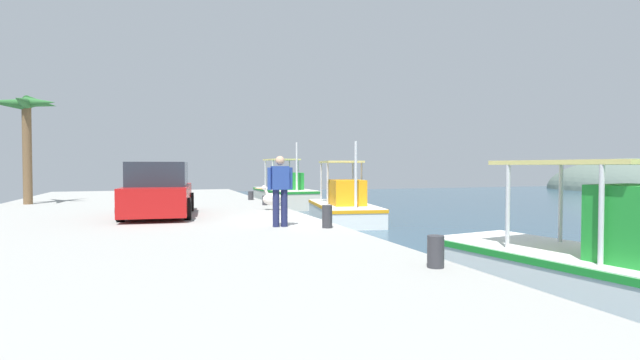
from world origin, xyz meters
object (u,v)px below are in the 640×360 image
at_px(pelican, 273,198).
at_px(mooring_bollard_fourth, 436,252).
at_px(mooring_bollard_second, 265,200).
at_px(fisherman_standing, 280,188).
at_px(palm_tree, 26,114).
at_px(fishing_boat_nearest, 285,194).
at_px(mooring_bollard_nearest, 251,196).
at_px(fishing_boat_third, 620,265).
at_px(fishing_boat_second, 344,207).
at_px(parked_car, 159,191).
at_px(mooring_bollard_third, 327,216).

bearing_deg(pelican, mooring_bollard_fourth, 1.13).
bearing_deg(mooring_bollard_second, fisherman_standing, -9.00).
distance_m(pelican, mooring_bollard_second, 2.04).
height_order(pelican, palm_tree, palm_tree).
relative_size(fishing_boat_nearest, fisherman_standing, 3.55).
height_order(pelican, mooring_bollard_nearest, pelican).
xyz_separation_m(mooring_bollard_nearest, mooring_bollard_fourth, (14.27, 0.00, 0.04)).
bearing_deg(fishing_boat_third, fishing_boat_second, -179.57).
bearing_deg(fishing_boat_second, mooring_bollard_second, -82.53).
bearing_deg(mooring_bollard_nearest, mooring_bollard_second, 0.00).
bearing_deg(pelican, palm_tree, -122.77).
bearing_deg(mooring_bollard_second, mooring_bollard_fourth, 0.00).
distance_m(pelican, mooring_bollard_nearest, 4.90).
bearing_deg(fishing_boat_nearest, pelican, -16.79).
xyz_separation_m(mooring_bollard_second, palm_tree, (-3.34, -8.51, 3.25)).
height_order(parked_car, palm_tree, palm_tree).
bearing_deg(mooring_bollard_fourth, fishing_boat_second, 164.22).
xyz_separation_m(pelican, fisherman_standing, (4.26, -0.81, 0.54)).
distance_m(fishing_boat_nearest, fishing_boat_third, 19.58).
bearing_deg(fisherman_standing, mooring_bollard_second, 171.00).
xyz_separation_m(mooring_bollard_second, mooring_bollard_fourth, (11.40, 0.00, 0.05)).
xyz_separation_m(mooring_bollard_third, palm_tree, (-10.17, -8.51, 3.16)).
relative_size(parked_car, mooring_bollard_fourth, 9.25).
height_order(mooring_bollard_nearest, mooring_bollard_fourth, mooring_bollard_fourth).
height_order(pelican, fisherman_standing, fisherman_standing).
bearing_deg(mooring_bollard_third, fisherman_standing, -119.31).
height_order(mooring_bollard_nearest, palm_tree, palm_tree).
distance_m(fisherman_standing, parked_car, 4.47).
distance_m(parked_car, palm_tree, 8.20).
bearing_deg(mooring_bollard_nearest, mooring_bollard_fourth, 0.00).
relative_size(pelican, mooring_bollard_second, 2.72).
xyz_separation_m(fisherman_standing, mooring_bollard_nearest, (-9.15, 0.99, -0.75)).
distance_m(fishing_boat_third, palm_tree, 19.39).
relative_size(fisherman_standing, mooring_bollard_third, 3.14).
bearing_deg(fishing_boat_third, parked_car, -140.67).
xyz_separation_m(fishing_boat_second, parked_car, (3.19, -7.08, 0.92)).
xyz_separation_m(fishing_boat_third, parked_car, (-8.75, -7.17, 0.89)).
bearing_deg(parked_car, mooring_bollard_fourth, 23.36).
height_order(fisherman_standing, parked_car, fisherman_standing).
xyz_separation_m(parked_car, mooring_bollard_second, (-2.75, 3.74, -0.54)).
xyz_separation_m(fishing_boat_second, pelican, (2.46, -3.53, 0.61)).
bearing_deg(mooring_bollard_nearest, fishing_boat_second, 54.00).
height_order(fishing_boat_third, parked_car, fishing_boat_third).
bearing_deg(mooring_bollard_fourth, fishing_boat_third, 88.26).
bearing_deg(fishing_boat_second, pelican, -55.16).
distance_m(fishing_boat_third, mooring_bollard_second, 12.01).
height_order(fishing_boat_nearest, parked_car, fishing_boat_nearest).
bearing_deg(fishing_boat_second, fishing_boat_third, 0.43).
xyz_separation_m(fishing_boat_second, fishing_boat_third, (11.95, 0.09, 0.04)).
xyz_separation_m(parked_car, mooring_bollard_fourth, (8.65, 3.74, -0.49)).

